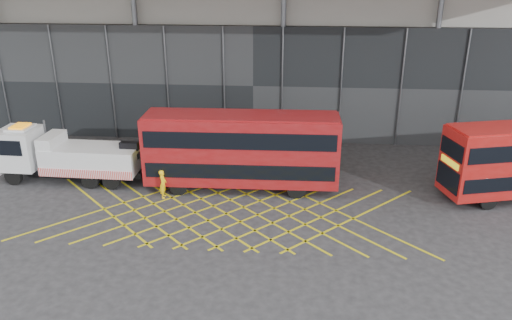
{
  "coord_description": "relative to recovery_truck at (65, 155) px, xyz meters",
  "views": [
    {
      "loc": [
        4.95,
        -22.42,
        11.89
      ],
      "look_at": [
        3.0,
        1.5,
        2.4
      ],
      "focal_mm": 35.0,
      "sensor_mm": 36.0,
      "label": 1
    }
  ],
  "objects": [
    {
      "name": "construction_building",
      "position": [
        10.15,
        14.93,
        7.43
      ],
      "size": [
        55.0,
        23.97,
        18.0
      ],
      "color": "gray",
      "rests_on": "ground_plane"
    },
    {
      "name": "road_markings",
      "position": [
        9.83,
        -3.46,
        -1.54
      ],
      "size": [
        19.96,
        7.16,
        0.01
      ],
      "color": "gold",
      "rests_on": "ground_plane"
    },
    {
      "name": "bus_towed",
      "position": [
        10.27,
        -0.28,
        0.86
      ],
      "size": [
        10.71,
        2.71,
        4.33
      ],
      "rotation": [
        0.0,
        0.0,
        0.02
      ],
      "color": "maroon",
      "rests_on": "ground_plane"
    },
    {
      "name": "recovery_truck",
      "position": [
        0.0,
        0.0,
        0.0
      ],
      "size": [
        9.63,
        2.53,
        3.36
      ],
      "rotation": [
        0.0,
        0.0,
        -0.03
      ],
      "color": "black",
      "rests_on": "ground_plane"
    },
    {
      "name": "ground_plane",
      "position": [
        8.23,
        -3.46,
        -1.55
      ],
      "size": [
        120.0,
        120.0,
        0.0
      ],
      "primitive_type": "plane",
      "color": "#242427"
    },
    {
      "name": "worker",
      "position": [
        6.17,
        -1.82,
        -0.76
      ],
      "size": [
        0.44,
        0.62,
        1.58
      ],
      "primitive_type": "imported",
      "rotation": [
        0.0,
        0.0,
        1.68
      ],
      "color": "yellow",
      "rests_on": "ground_plane"
    }
  ]
}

